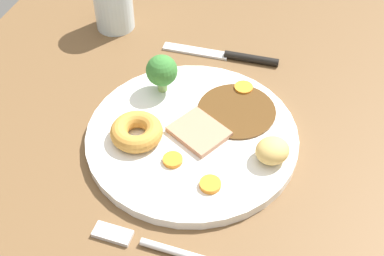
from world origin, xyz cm
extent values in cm
cube|color=brown|center=(0.00, 0.00, 1.80)|extent=(120.00, 84.00, 3.60)
cylinder|color=white|center=(1.94, 1.93, 4.30)|extent=(28.17, 28.17, 1.40)
cylinder|color=#563819|center=(7.75, -2.63, 5.15)|extent=(10.82, 10.82, 0.30)
cube|color=tan|center=(2.10, 1.04, 5.40)|extent=(8.34, 8.78, 0.80)
torus|color=#C68938|center=(-1.04, 8.53, 6.16)|extent=(6.89, 6.89, 2.32)
ellipsoid|color=#D8B260|center=(0.82, -8.95, 6.53)|extent=(5.94, 5.91, 3.07)
cylinder|color=orange|center=(-5.72, -2.84, 5.32)|extent=(2.63, 2.63, 0.64)
cylinder|color=orange|center=(12.45, -2.45, 5.29)|extent=(2.67, 2.67, 0.59)
cylinder|color=orange|center=(-3.44, 2.75, 5.29)|extent=(2.53, 2.53, 0.57)
cylinder|color=#8CB766|center=(8.87, 8.59, 5.99)|extent=(1.37, 1.37, 1.98)
sphere|color=#387A33|center=(8.87, 8.59, 8.54)|extent=(4.46, 4.46, 4.46)
cylinder|color=silver|center=(-14.95, -2.22, 4.05)|extent=(0.97, 9.51, 0.90)
cube|color=silver|center=(-14.89, 6.03, 3.90)|extent=(2.03, 4.51, 0.60)
cylinder|color=black|center=(20.73, -1.71, 4.20)|extent=(1.61, 8.55, 1.20)
cube|color=silver|center=(20.30, 7.28, 3.80)|extent=(2.20, 10.57, 0.40)
cylinder|color=silver|center=(23.02, 22.24, 8.53)|extent=(6.39, 6.39, 9.85)
camera|label=1|loc=(-43.31, -12.68, 55.45)|focal=49.07mm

